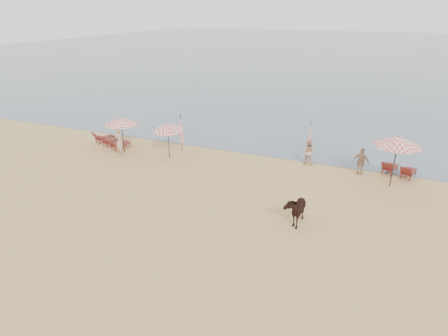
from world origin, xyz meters
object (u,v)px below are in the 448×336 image
Objects in this scene: umbrella_open_left_a at (121,121)px; umbrella_closed_right at (310,133)px; beachgoer_right_a at (308,151)px; lounger_cluster_left at (110,140)px; beachgoer_right_b at (361,162)px; umbrella_open_right at (398,141)px; lounger_cluster_right at (399,169)px; umbrella_closed_left at (181,129)px; umbrella_open_left_b at (168,127)px; cow at (295,208)px; beachgoer_left at (120,142)px.

umbrella_closed_right is (10.71, 4.32, -0.78)m from umbrella_open_left_a.
lounger_cluster_left is at bearing 9.23° from beachgoer_right_a.
umbrella_open_right is at bearing 168.62° from beachgoer_right_b.
umbrella_closed_left reaches higher than lounger_cluster_right.
lounger_cluster_left is 1.27× the size of umbrella_open_left_b.
cow is 12.04m from beachgoer_left.
umbrella_open_left_b reaches higher than lounger_cluster_left.
umbrella_closed_left is 1.58× the size of beachgoer_right_b.
beachgoer_right_a is (10.98, 2.46, -1.27)m from umbrella_open_left_a.
beachgoer_right_b is (13.92, 2.07, -1.30)m from umbrella_open_left_a.
umbrella_closed_right is at bearing 19.51° from umbrella_closed_left.
umbrella_open_left_a reaches higher than lounger_cluster_right.
beachgoer_left is at bearing 32.40° from beachgoer_right_b.
umbrella_closed_right is at bearing 4.03° from umbrella_open_left_a.
umbrella_open_left_a is 1.44× the size of cow.
umbrella_open_left_a is at bearing -156.15° from umbrella_open_left_b.
lounger_cluster_left is 1.81× the size of cow.
umbrella_open_right is at bearing -2.73° from umbrella_closed_left.
cow is at bearing 1.28° from lounger_cluster_left.
lounger_cluster_right is 0.92× the size of umbrella_closed_right.
cow is (8.64, -4.50, -1.28)m from umbrella_open_left_b.
lounger_cluster_left is 17.21m from umbrella_open_right.
umbrella_closed_left reaches higher than cow.
beachgoer_left is 1.20× the size of beachgoer_right_a.
beachgoer_right_a reaches higher than cow.
beachgoer_left is at bearing 163.29° from cow.
umbrella_closed_left is 3.81m from beachgoer_left.
cow is (-4.14, -6.86, 0.29)m from lounger_cluster_right.
umbrella_open_right reaches higher than beachgoer_right_a.
beachgoer_right_a is at bearing -81.81° from umbrella_closed_right.
umbrella_closed_left is (0.14, 1.36, -0.48)m from umbrella_open_left_b.
lounger_cluster_right is 1.02× the size of beachgoer_left.
lounger_cluster_left is 1.38× the size of umbrella_closed_right.
umbrella_open_left_a reaches higher than umbrella_open_left_b.
lounger_cluster_right is 5.47m from umbrella_closed_right.
umbrella_closed_right reaches higher than beachgoer_right_a.
umbrella_open_left_a is at bearing -36.79° from beachgoer_left.
beachgoer_right_b is (2.94, -0.39, -0.02)m from beachgoer_right_a.
umbrella_open_left_b is 0.83× the size of umbrella_open_right.
umbrella_open_right reaches higher than beachgoer_right_b.
umbrella_closed_right reaches higher than beachgoer_left.
umbrella_closed_left reaches higher than lounger_cluster_left.
beachgoer_right_b is at bearing 157.94° from umbrella_open_right.
lounger_cluster_right is at bearing 28.60° from umbrella_open_left_b.
beachgoer_right_a is (7.78, 0.80, -0.68)m from umbrella_closed_left.
umbrella_open_right is 1.14× the size of umbrella_closed_left.
umbrella_open_left_a reaches higher than beachgoer_left.
beachgoer_right_b is at bearing 26.50° from lounger_cluster_left.
umbrella_closed_right is at bearing 37.85° from lounger_cluster_left.
beachgoer_right_b is (10.71, 0.40, -0.71)m from umbrella_closed_left.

